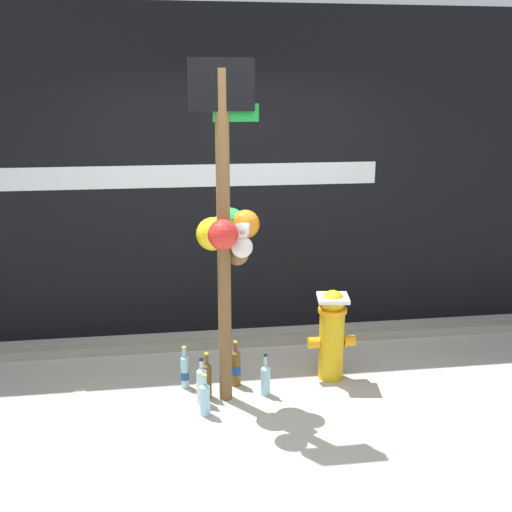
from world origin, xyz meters
The scene contains 13 objects.
ground_plane centered at (0.00, 0.00, 0.00)m, with size 14.00×14.00×0.00m, color #ADA899.
building_wall centered at (0.00, 1.81, 1.51)m, with size 10.00×0.21×3.01m.
curb_strip centered at (0.00, 1.30, 0.04)m, with size 8.00×0.12×0.08m, color gray.
memorial_post centered at (-0.16, 0.37, 1.42)m, with size 0.49×0.56×2.51m.
fire_hydrant centered at (0.69, 0.57, 0.40)m, with size 0.39×0.28×0.75m.
bottle_0 centered at (-0.36, 0.12, 0.14)m, with size 0.08×0.08×0.32m.
bottle_1 centered at (-0.38, 0.29, 0.15)m, with size 0.08×0.08×0.36m.
bottle_2 centered at (-0.33, 0.38, 0.15)m, with size 0.07×0.07×0.37m.
bottle_3 centered at (-0.49, 0.57, 0.14)m, with size 0.07×0.07×0.35m.
bottle_4 centered at (0.12, 0.36, 0.13)m, with size 0.07×0.07×0.34m.
bottle_5 centered at (-0.09, 0.55, 0.15)m, with size 0.08×0.08×0.38m.
litter_0 centered at (-1.32, 0.60, 0.00)m, with size 0.06×0.09×0.01m, color silver.
litter_1 centered at (-0.51, 1.36, 0.00)m, with size 0.07×0.09×0.01m, color tan.
Camera 1 is at (-0.57, -3.90, 2.32)m, focal length 43.07 mm.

